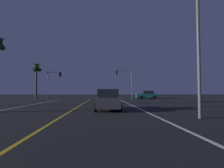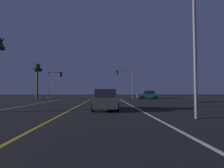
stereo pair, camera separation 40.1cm
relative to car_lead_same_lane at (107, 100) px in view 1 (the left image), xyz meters
The scene contains 8 objects.
lane_edge_right 3.01m from the car_lead_same_lane, 12.83° to the right, with size 0.16×42.16×0.01m, color silver.
lane_center_divider 3.03m from the car_lead_same_lane, 167.26° to the right, with size 0.16×42.16×0.01m, color gold.
car_lead_same_lane is the anchor object (origin of this frame).
car_crossing_side 23.72m from the car_lead_same_lane, 68.15° to the left, with size 4.30×2.02×1.70m.
traffic_light_near_right 21.59m from the car_lead_same_lane, 79.30° to the left, with size 3.39×0.36×5.83m.
traffic_light_near_left 23.39m from the car_lead_same_lane, 115.39° to the left, with size 2.75×0.36×5.42m.
street_lamp_right_near 7.71m from the car_lead_same_lane, 47.17° to the right, with size 2.55×0.44×7.73m.
palm_tree_left_far 24.53m from the car_lead_same_lane, 123.09° to the left, with size 2.10×1.94×7.29m.
Camera 1 is at (2.44, 1.32, 1.49)m, focal length 28.35 mm.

